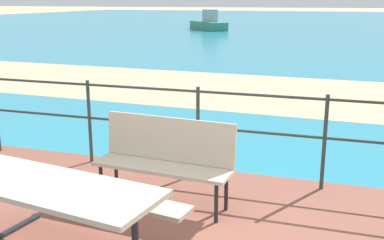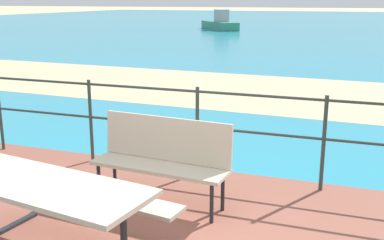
{
  "view_description": "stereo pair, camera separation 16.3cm",
  "coord_description": "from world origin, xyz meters",
  "views": [
    {
      "loc": [
        1.6,
        -2.77,
        2.16
      ],
      "look_at": [
        -0.14,
        2.58,
        0.69
      ],
      "focal_mm": 43.61,
      "sensor_mm": 36.0,
      "label": 1
    },
    {
      "loc": [
        1.75,
        -2.72,
        2.16
      ],
      "look_at": [
        -0.14,
        2.58,
        0.69
      ],
      "focal_mm": 43.61,
      "sensor_mm": 36.0,
      "label": 2
    }
  ],
  "objects": [
    {
      "name": "sea_water",
      "position": [
        0.0,
        40.0,
        0.01
      ],
      "size": [
        90.0,
        90.0,
        0.01
      ],
      "primitive_type": "cube",
      "color": "teal",
      "rests_on": "ground"
    },
    {
      "name": "beach_strip",
      "position": [
        0.0,
        8.18,
        0.01
      ],
      "size": [
        54.14,
        6.81,
        0.01
      ],
      "primitive_type": "cube",
      "rotation": [
        0.0,
        0.0,
        -0.04
      ],
      "color": "tan",
      "rests_on": "ground"
    },
    {
      "name": "picnic_table",
      "position": [
        -0.46,
        -0.02,
        0.65
      ],
      "size": [
        2.04,
        1.62,
        0.76
      ],
      "rotation": [
        0.0,
        0.0,
        -0.15
      ],
      "color": "tan",
      "rests_on": "patio_paving"
    },
    {
      "name": "park_bench",
      "position": [
        -0.08,
        1.5,
        0.59
      ],
      "size": [
        1.48,
        0.53,
        0.91
      ],
      "rotation": [
        0.0,
        0.0,
        -0.08
      ],
      "color": "#BCAD93",
      "rests_on": "patio_paving"
    },
    {
      "name": "railing_fence",
      "position": [
        0.0,
        2.39,
        0.75
      ],
      "size": [
        5.94,
        0.04,
        1.09
      ],
      "color": "#2D3833",
      "rests_on": "patio_paving"
    },
    {
      "name": "boat_near",
      "position": [
        -7.86,
        30.11,
        0.42
      ],
      "size": [
        3.64,
        4.22,
        1.42
      ],
      "rotation": [
        0.0,
        0.0,
        2.25
      ],
      "color": "#338466",
      "rests_on": "sea_water"
    }
  ]
}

